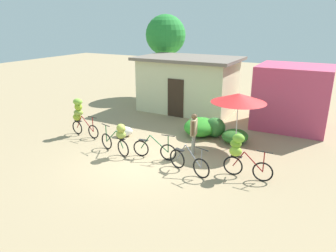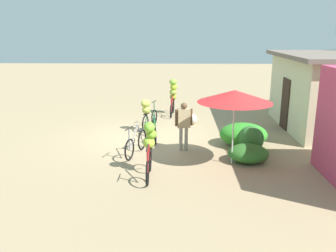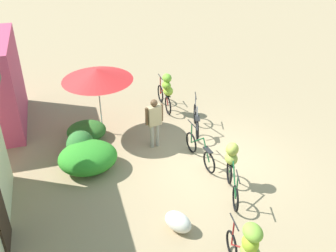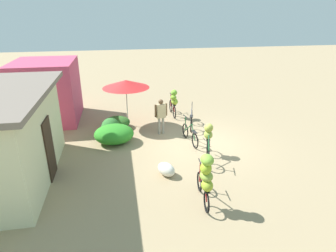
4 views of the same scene
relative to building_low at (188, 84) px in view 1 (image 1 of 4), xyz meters
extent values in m
plane|color=#9F8764|center=(1.50, -6.98, -1.50)|extent=(60.00, 60.00, 0.00)
cube|color=beige|center=(0.00, 0.00, -0.10)|extent=(4.97, 3.05, 2.80)
cube|color=#72665B|center=(0.00, 0.00, 1.38)|extent=(5.47, 3.55, 0.16)
cube|color=#332319|center=(0.00, -1.54, -0.50)|extent=(0.90, 0.06, 2.00)
cube|color=#C34164|center=(5.54, -0.44, -0.05)|extent=(3.20, 2.80, 2.91)
cylinder|color=brown|center=(-2.90, 2.70, 0.09)|extent=(0.25, 0.25, 3.18)
sphere|color=#278432|center=(-2.90, 2.70, 2.45)|extent=(2.58, 2.58, 2.58)
ellipsoid|color=#2F8D26|center=(2.25, -3.55, -1.12)|extent=(1.40, 1.62, 0.77)
ellipsoid|color=#317330|center=(2.87, -3.41, -1.08)|extent=(0.92, 0.81, 0.85)
ellipsoid|color=#2C6825|center=(3.86, -3.68, -1.23)|extent=(1.08, 1.21, 0.53)
cylinder|color=beige|center=(4.04, -4.19, -0.44)|extent=(0.04, 0.04, 2.13)
cone|color=red|center=(4.04, -4.19, 0.53)|extent=(2.13, 2.13, 0.35)
torus|color=black|center=(-1.64, -6.10, -1.20)|extent=(0.61, 0.10, 0.60)
torus|color=black|center=(-2.64, -6.02, -1.20)|extent=(0.61, 0.10, 0.60)
cylinder|color=maroon|center=(-2.46, -6.04, -0.90)|extent=(0.38, 0.07, 0.61)
cylinder|color=maroon|center=(-1.96, -6.08, -0.90)|extent=(0.68, 0.09, 0.62)
cylinder|color=black|center=(-1.64, -6.10, -0.55)|extent=(0.50, 0.07, 0.03)
cylinder|color=maroon|center=(-1.64, -6.10, -0.87)|extent=(0.04, 0.04, 0.65)
cube|color=black|center=(-2.54, -6.03, -0.87)|extent=(0.37, 0.17, 0.02)
ellipsoid|color=#95AC2C|center=(-2.58, -6.03, -0.70)|extent=(0.41, 0.34, 0.32)
ellipsoid|color=#89A43D|center=(-2.48, -6.03, -0.47)|extent=(0.45, 0.37, 0.26)
ellipsoid|color=#93B228|center=(-2.48, -6.00, -0.23)|extent=(0.47, 0.42, 0.33)
ellipsoid|color=#82B53B|center=(-2.46, -6.03, 0.01)|extent=(0.44, 0.36, 0.28)
torus|color=black|center=(-0.37, -6.78, -1.18)|extent=(0.64, 0.22, 0.65)
torus|color=black|center=(0.62, -7.06, -1.18)|extent=(0.64, 0.22, 0.65)
cylinder|color=#19592D|center=(0.45, -7.01, -0.87)|extent=(0.39, 0.14, 0.63)
cylinder|color=#19592D|center=(-0.05, -6.87, -0.87)|extent=(0.68, 0.22, 0.63)
cylinder|color=black|center=(-0.37, -6.78, -0.50)|extent=(0.49, 0.16, 0.03)
cylinder|color=#19592D|center=(-0.37, -6.78, -0.84)|extent=(0.04, 0.04, 0.67)
cube|color=black|center=(0.52, -7.03, -0.82)|extent=(0.38, 0.23, 0.02)
ellipsoid|color=#94A541|center=(0.53, -7.03, -0.66)|extent=(0.43, 0.36, 0.31)
ellipsoid|color=#99A53E|center=(0.56, -7.04, -0.40)|extent=(0.51, 0.48, 0.32)
torus|color=black|center=(2.26, -6.57, -1.19)|extent=(0.63, 0.13, 0.63)
torus|color=black|center=(1.19, -6.72, -1.19)|extent=(0.63, 0.13, 0.63)
cylinder|color=#19592D|center=(1.38, -6.69, -0.90)|extent=(0.41, 0.09, 0.59)
cylinder|color=#19592D|center=(1.91, -6.62, -0.90)|extent=(0.72, 0.13, 0.59)
cylinder|color=black|center=(2.26, -6.57, -0.55)|extent=(0.50, 0.10, 0.03)
cylinder|color=#19592D|center=(2.26, -6.57, -0.87)|extent=(0.04, 0.04, 0.64)
cube|color=black|center=(1.30, -6.70, -0.84)|extent=(0.38, 0.19, 0.02)
torus|color=black|center=(3.83, -7.25, -1.16)|extent=(0.66, 0.23, 0.67)
torus|color=black|center=(2.82, -6.97, -1.16)|extent=(0.66, 0.23, 0.67)
cylinder|color=slate|center=(3.00, -7.02, -0.85)|extent=(0.39, 0.14, 0.64)
cylinder|color=slate|center=(3.50, -7.16, -0.85)|extent=(0.69, 0.23, 0.65)
cylinder|color=black|center=(3.83, -7.25, -0.49)|extent=(0.49, 0.17, 0.03)
cylinder|color=slate|center=(3.83, -7.25, -0.83)|extent=(0.04, 0.04, 0.67)
cube|color=black|center=(2.92, -7.00, -0.80)|extent=(0.38, 0.23, 0.02)
torus|color=black|center=(5.62, -6.55, -1.17)|extent=(0.65, 0.06, 0.65)
torus|color=black|center=(4.66, -6.56, -1.17)|extent=(0.65, 0.06, 0.65)
cylinder|color=maroon|center=(4.83, -6.56, -0.90)|extent=(0.37, 0.04, 0.58)
cylinder|color=maroon|center=(5.31, -6.56, -0.90)|extent=(0.65, 0.04, 0.58)
cylinder|color=black|center=(5.62, -6.55, -0.50)|extent=(0.50, 0.03, 0.03)
cylinder|color=maroon|center=(5.62, -6.55, -0.84)|extent=(0.04, 0.04, 0.67)
cube|color=black|center=(4.76, -6.56, -0.82)|extent=(0.36, 0.14, 0.02)
ellipsoid|color=#95BE35|center=(4.72, -6.58, -0.65)|extent=(0.44, 0.36, 0.32)
ellipsoid|color=#74A62A|center=(4.69, -6.52, -0.42)|extent=(0.40, 0.33, 0.26)
ellipsoid|color=#73B332|center=(4.78, -6.56, -0.19)|extent=(0.39, 0.32, 0.29)
ellipsoid|color=silver|center=(-0.62, -5.25, -1.28)|extent=(0.83, 0.74, 0.44)
cylinder|color=gray|center=(2.84, -5.69, -1.11)|extent=(0.11, 0.11, 0.77)
cylinder|color=gray|center=(2.81, -5.52, -1.11)|extent=(0.11, 0.11, 0.77)
cube|color=tan|center=(2.82, -5.60, -0.42)|extent=(0.28, 0.43, 0.61)
cylinder|color=brown|center=(2.88, -5.85, -0.39)|extent=(0.08, 0.08, 0.55)
cylinder|color=brown|center=(2.77, -5.36, -0.39)|extent=(0.08, 0.08, 0.55)
sphere|color=brown|center=(2.82, -5.60, -0.01)|extent=(0.21, 0.21, 0.21)
camera|label=1|loc=(7.20, -15.77, 3.32)|focal=33.59mm
camera|label=2|loc=(14.01, -5.79, 2.33)|focal=38.12mm
camera|label=3|loc=(-6.75, -3.20, 5.16)|focal=41.66mm
camera|label=4|loc=(-8.82, -3.87, 3.69)|focal=30.79mm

